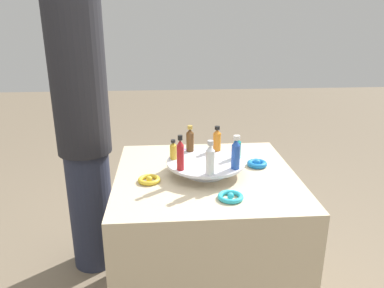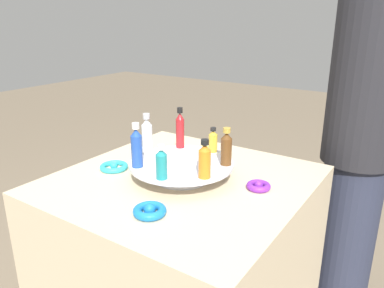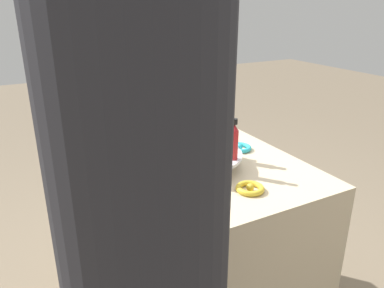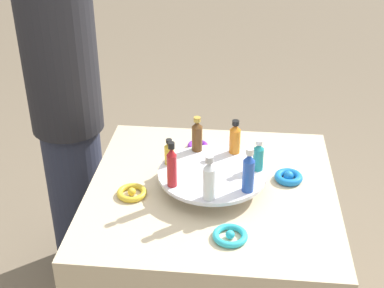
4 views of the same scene
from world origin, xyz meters
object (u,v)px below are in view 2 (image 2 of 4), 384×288
Objects in this scene: bottle_blue at (137,147)px; ribbon_bow_teal at (114,167)px; ribbon_bow_purple at (259,186)px; ribbon_bow_gold at (204,151)px; bottle_orange at (205,160)px; ribbon_bow_blue at (150,211)px; bottle_clear at (148,135)px; bottle_teal at (161,163)px; person_figure at (362,127)px; display_stand at (182,167)px; bottle_brown at (226,148)px; bottle_gold at (213,141)px; bottle_red at (180,129)px.

bottle_blue is 1.45× the size of ribbon_bow_teal.
ribbon_bow_gold is (-0.32, 0.18, -0.00)m from ribbon_bow_purple.
ribbon_bow_blue is at bearing -108.86° from bottle_orange.
bottle_blue is (0.05, -0.12, 0.00)m from bottle_clear.
person_figure is at bearing 61.69° from bottle_teal.
bottle_orange is 0.22m from ribbon_bow_blue.
bottle_orange is (0.28, -0.07, -0.01)m from bottle_clear.
bottle_orange is at bearing -26.88° from display_stand.
bottle_clear is 1.16× the size of bottle_brown.
display_stand is 3.28× the size of bottle_teal.
bottle_clear is 1.55× the size of ribbon_bow_blue.
bottle_orange reaches higher than bottle_gold.
ribbon_bow_gold is (0.08, 0.25, -0.12)m from bottle_clear.
bottle_gold is 0.05× the size of person_figure.
bottle_orange is 1.33× the size of bottle_gold.
bottle_teal is 0.06× the size of person_figure.
ribbon_bow_teal is (-0.10, -0.07, -0.12)m from bottle_clear.
ribbon_bow_teal is at bearing 164.05° from bottle_blue.
ribbon_bow_gold is (0.03, 0.37, -0.12)m from bottle_blue.
ribbon_bow_purple is at bearing 15.39° from display_stand.
bottle_red is 1.57× the size of ribbon_bow_gold.
bottle_clear is at bearing 165.98° from bottle_orange.
bottle_clear is at bearing 178.84° from display_stand.
bottle_orange is 0.29m from bottle_red.
bottle_brown is at bearing 78.16° from ribbon_bow_blue.
bottle_clear is 0.87m from person_figure.
display_stand is 0.16m from bottle_gold.
ribbon_bow_blue reaches higher than ribbon_bow_purple.
display_stand is 2.41× the size of bottle_clear.
bottle_brown is at bearing -14.02° from bottle_red.
bottle_teal reaches higher than ribbon_bow_gold.
bottle_orange is 0.07× the size of person_figure.
bottle_orange is at bearing -39.74° from bottle_red.
bottle_clear is 0.96× the size of bottle_red.
bottle_brown is at bearing 24.55° from display_stand.
bottle_clear is at bearing 34.98° from ribbon_bow_teal.
person_figure reaches higher than ribbon_bow_teal.
bottle_gold is (0.19, 0.14, -0.03)m from bottle_clear.
bottle_gold is (0.04, 0.15, 0.06)m from display_stand.
bottle_brown is 0.65m from person_figure.
display_stand is 0.17m from bottle_clear.
bottle_red reaches higher than display_stand.
ribbon_bow_purple is at bearing 48.81° from bottle_orange.
bottle_teal is at bearing -116.88° from bottle_brown.
display_stand is 0.27m from ribbon_bow_purple.
ribbon_bow_purple is 0.53m from ribbon_bow_teal.
bottle_blue reaches higher than bottle_orange.
ribbon_bow_teal is 1.00m from person_figure.
bottle_orange is at bearing 11.18° from person_figure.
bottle_brown reaches higher than ribbon_bow_gold.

